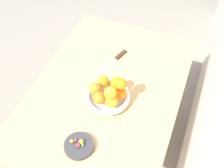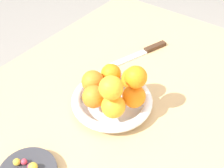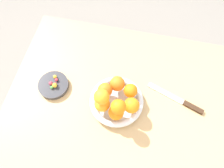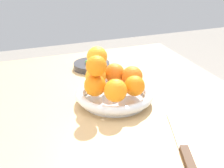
% 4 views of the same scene
% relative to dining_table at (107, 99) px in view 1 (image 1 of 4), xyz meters
% --- Properties ---
extents(ground_plane, '(6.00, 6.00, 0.00)m').
position_rel_dining_table_xyz_m(ground_plane, '(0.00, 0.00, -0.65)').
color(ground_plane, gray).
extents(dining_table, '(1.10, 0.76, 0.74)m').
position_rel_dining_table_xyz_m(dining_table, '(0.00, 0.00, 0.00)').
color(dining_table, tan).
rests_on(dining_table, ground_plane).
extents(fruit_bowl, '(0.23, 0.23, 0.04)m').
position_rel_dining_table_xyz_m(fruit_bowl, '(0.07, 0.03, 0.11)').
color(fruit_bowl, silver).
rests_on(fruit_bowl, dining_table).
extents(candy_dish, '(0.14, 0.14, 0.02)m').
position_rel_dining_table_xyz_m(candy_dish, '(0.36, 0.01, 0.10)').
color(candy_dish, '#333338').
rests_on(candy_dish, dining_table).
extents(orange_0, '(0.06, 0.06, 0.06)m').
position_rel_dining_table_xyz_m(orange_0, '(0.12, 0.07, 0.16)').
color(orange_0, orange).
rests_on(orange_0, fruit_bowl).
extents(orange_1, '(0.06, 0.06, 0.06)m').
position_rel_dining_table_xyz_m(orange_1, '(0.05, 0.09, 0.16)').
color(orange_1, orange).
rests_on(orange_1, fruit_bowl).
extents(orange_2, '(0.06, 0.06, 0.06)m').
position_rel_dining_table_xyz_m(orange_2, '(0.00, 0.05, 0.16)').
color(orange_2, orange).
rests_on(orange_2, fruit_bowl).
extents(orange_3, '(0.06, 0.06, 0.06)m').
position_rel_dining_table_xyz_m(orange_3, '(0.02, -0.01, 0.16)').
color(orange_3, orange).
rests_on(orange_3, fruit_bowl).
extents(orange_4, '(0.06, 0.06, 0.06)m').
position_rel_dining_table_xyz_m(orange_4, '(0.08, -0.03, 0.16)').
color(orange_4, orange).
rests_on(orange_4, fruit_bowl).
extents(orange_5, '(0.06, 0.06, 0.06)m').
position_rel_dining_table_xyz_m(orange_5, '(0.12, 0.01, 0.16)').
color(orange_5, orange).
rests_on(orange_5, fruit_bowl).
extents(orange_6, '(0.06, 0.06, 0.06)m').
position_rel_dining_table_xyz_m(orange_6, '(0.12, 0.07, 0.22)').
color(orange_6, orange).
rests_on(orange_6, orange_0).
extents(orange_7, '(0.06, 0.06, 0.06)m').
position_rel_dining_table_xyz_m(orange_7, '(0.05, 0.09, 0.22)').
color(orange_7, orange).
rests_on(orange_7, orange_1).
extents(candy_ball_0, '(0.01, 0.01, 0.01)m').
position_rel_dining_table_xyz_m(candy_ball_0, '(0.36, 0.03, 0.12)').
color(candy_ball_0, '#4C9947').
rests_on(candy_ball_0, candy_dish).
extents(candy_ball_1, '(0.02, 0.02, 0.02)m').
position_rel_dining_table_xyz_m(candy_ball_1, '(0.35, 0.02, 0.12)').
color(candy_ball_1, gold).
rests_on(candy_ball_1, candy_dish).
extents(candy_ball_2, '(0.02, 0.02, 0.02)m').
position_rel_dining_table_xyz_m(candy_ball_2, '(0.35, 0.01, 0.12)').
color(candy_ball_2, '#C6384C').
rests_on(candy_ball_2, candy_dish).
extents(candy_ball_3, '(0.01, 0.01, 0.01)m').
position_rel_dining_table_xyz_m(candy_ball_3, '(0.35, -0.01, 0.12)').
color(candy_ball_3, '#C6384C').
rests_on(candy_ball_3, candy_dish).
extents(candy_ball_4, '(0.02, 0.02, 0.02)m').
position_rel_dining_table_xyz_m(candy_ball_4, '(0.37, 0.01, 0.12)').
color(candy_ball_4, '#C6384C').
rests_on(candy_ball_4, candy_dish).
extents(candy_ball_5, '(0.02, 0.02, 0.02)m').
position_rel_dining_table_xyz_m(candy_ball_5, '(0.36, -0.02, 0.12)').
color(candy_ball_5, gold).
rests_on(candy_ball_5, candy_dish).
extents(knife, '(0.25, 0.11, 0.01)m').
position_rel_dining_table_xyz_m(knife, '(-0.20, -0.04, 0.09)').
color(knife, '#3F2819').
rests_on(knife, dining_table).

